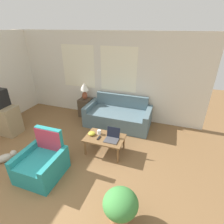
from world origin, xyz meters
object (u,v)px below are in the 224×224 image
object	(u,v)px
armchair	(43,163)
cup_yellow	(113,132)
coffee_table	(105,139)
cup_navy	(99,132)
snack_bowl	(92,133)
table_lamp	(84,89)
couch	(118,116)
tv_remote	(99,138)
potted_plant	(120,205)
cat_black	(6,157)
laptop	(112,137)

from	to	relation	value
armchair	cup_yellow	size ratio (longest dim) A/B	9.51
coffee_table	cup_yellow	distance (m)	0.26
cup_navy	snack_bowl	world-z (taller)	cup_navy
table_lamp	snack_bowl	world-z (taller)	table_lamp
cup_navy	armchair	bearing A→B (deg)	-123.92
couch	cup_yellow	xyz separation A→B (m)	(0.23, -1.16, 0.19)
snack_bowl	table_lamp	bearing A→B (deg)	121.69
tv_remote	potted_plant	bearing A→B (deg)	-56.06
armchair	coffee_table	xyz separation A→B (m)	(0.92, 1.03, 0.10)
armchair	cat_black	xyz separation A→B (m)	(-1.04, 0.02, -0.16)
cup_yellow	potted_plant	xyz separation A→B (m)	(0.68, -1.66, -0.09)
armchair	cat_black	bearing A→B (deg)	179.14
cup_navy	cat_black	xyz separation A→B (m)	(-1.78, -1.10, -0.37)
cup_yellow	snack_bowl	size ratio (longest dim) A/B	0.57
couch	tv_remote	size ratio (longest dim) A/B	12.50
table_lamp	cup_yellow	size ratio (longest dim) A/B	5.66
tv_remote	cup_yellow	bearing A→B (deg)	47.76
armchair	laptop	distance (m)	1.51
cup_navy	potted_plant	bearing A→B (deg)	-57.27
cup_yellow	couch	bearing A→B (deg)	101.35
table_lamp	cup_navy	world-z (taller)	table_lamp
coffee_table	potted_plant	xyz separation A→B (m)	(0.82, -1.46, 0.00)
snack_bowl	couch	bearing A→B (deg)	80.36
snack_bowl	potted_plant	size ratio (longest dim) A/B	0.27
couch	cup_navy	xyz separation A→B (m)	(-0.08, -1.27, 0.20)
couch	table_lamp	distance (m)	1.37
potted_plant	cup_yellow	bearing A→B (deg)	112.29
couch	snack_bowl	bearing A→B (deg)	-99.64
coffee_table	cat_black	bearing A→B (deg)	-152.65
couch	cat_black	distance (m)	3.02
snack_bowl	potted_plant	bearing A→B (deg)	-51.90
laptop	potted_plant	world-z (taller)	laptop
laptop	snack_bowl	size ratio (longest dim) A/B	1.84
couch	tv_remote	bearing A→B (deg)	-90.74
coffee_table	potted_plant	size ratio (longest dim) A/B	1.49
cup_yellow	tv_remote	size ratio (longest dim) A/B	0.62
coffee_table	cat_black	size ratio (longest dim) A/B	1.74
couch	laptop	bearing A→B (deg)	-78.48
potted_plant	cup_navy	bearing A→B (deg)	122.73
couch	cup_navy	bearing A→B (deg)	-93.64
cat_black	coffee_table	bearing A→B (deg)	-28.36
table_lamp	snack_bowl	bearing A→B (deg)	-58.31
armchair	snack_bowl	size ratio (longest dim) A/B	5.44
laptop	tv_remote	xyz separation A→B (m)	(-0.30, -0.06, -0.05)
snack_bowl	cat_black	bearing A→B (deg)	-148.29
cup_navy	potted_plant	xyz separation A→B (m)	(1.00, -1.55, -0.10)
coffee_table	cat_black	world-z (taller)	coffee_table
laptop	cup_yellow	world-z (taller)	laptop
table_lamp	laptop	xyz separation A→B (m)	(1.47, -1.57, -0.46)
couch	cat_black	bearing A→B (deg)	-128.17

